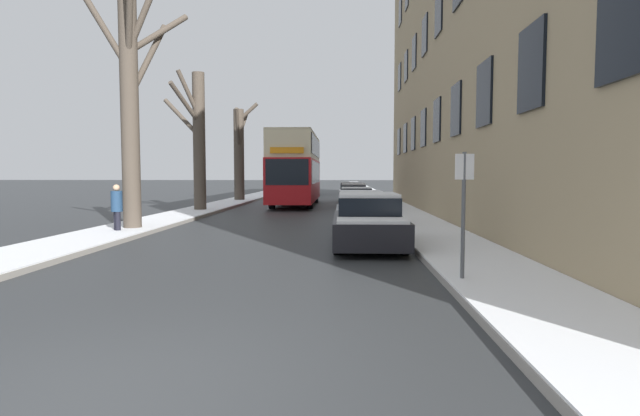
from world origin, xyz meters
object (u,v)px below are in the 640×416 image
(bare_tree_left_0, at_px, (131,102))
(parked_car_4, at_px, (351,192))
(parked_car_3, at_px, (353,196))
(oncoming_van, at_px, (304,181))
(bare_tree_left_1, at_px, (198,139))
(parked_car_1, at_px, (361,210))
(pedestrian_left_sidewalk, at_px, (117,207))
(bare_tree_left_2, at_px, (239,152))
(double_decker_bus, at_px, (296,166))
(street_sign_post, at_px, (463,210))
(parked_car_0, at_px, (368,222))
(parked_car_2, at_px, (356,202))

(bare_tree_left_0, distance_m, parked_car_4, 21.45)
(parked_car_3, bearing_deg, oncoming_van, 103.62)
(bare_tree_left_1, distance_m, parked_car_1, 10.85)
(bare_tree_left_1, bearing_deg, parked_car_1, -39.46)
(bare_tree_left_0, height_order, pedestrian_left_sidewalk, bare_tree_left_0)
(parked_car_4, distance_m, oncoming_van, 13.18)
(bare_tree_left_1, relative_size, pedestrian_left_sidewalk, 4.34)
(bare_tree_left_2, height_order, pedestrian_left_sidewalk, bare_tree_left_2)
(bare_tree_left_2, relative_size, double_decker_bus, 0.66)
(double_decker_bus, xyz_separation_m, parked_car_4, (3.55, 5.14, -1.84))
(bare_tree_left_1, height_order, parked_car_4, bare_tree_left_1)
(oncoming_van, xyz_separation_m, street_sign_post, (5.80, -39.96, 0.10))
(parked_car_3, xyz_separation_m, pedestrian_left_sidewalk, (-7.92, -14.68, 0.25))
(bare_tree_left_2, distance_m, parked_car_4, 8.49)
(bare_tree_left_1, bearing_deg, street_sign_post, -60.37)
(pedestrian_left_sidewalk, bearing_deg, parked_car_4, -61.96)
(double_decker_bus, bearing_deg, bare_tree_left_2, 139.01)
(parked_car_1, xyz_separation_m, parked_car_4, (-0.00, 17.65, 0.02))
(parked_car_0, xyz_separation_m, parked_car_2, (-0.00, 11.05, -0.06))
(parked_car_1, height_order, street_sign_post, street_sign_post)
(double_decker_bus, xyz_separation_m, pedestrian_left_sidewalk, (-4.37, -15.40, -1.58))
(bare_tree_left_2, xyz_separation_m, parked_car_2, (7.88, -10.37, -2.89))
(bare_tree_left_1, height_order, bare_tree_left_2, bare_tree_left_1)
(parked_car_1, distance_m, oncoming_van, 30.38)
(bare_tree_left_2, height_order, parked_car_4, bare_tree_left_2)
(oncoming_van, bearing_deg, parked_car_4, -70.37)
(double_decker_bus, height_order, parked_car_1, double_decker_bus)
(street_sign_post, bearing_deg, double_decker_bus, 102.38)
(bare_tree_left_0, height_order, parked_car_3, bare_tree_left_0)
(bare_tree_left_0, bearing_deg, bare_tree_left_1, 91.88)
(bare_tree_left_2, bearing_deg, double_decker_bus, -40.99)
(bare_tree_left_2, xyz_separation_m, parked_car_3, (7.88, -4.48, -2.85))
(bare_tree_left_0, bearing_deg, bare_tree_left_2, 90.45)
(bare_tree_left_1, relative_size, parked_car_3, 1.58)
(bare_tree_left_0, height_order, street_sign_post, bare_tree_left_0)
(parked_car_1, bearing_deg, parked_car_2, 90.00)
(pedestrian_left_sidewalk, bearing_deg, bare_tree_left_2, -41.00)
(parked_car_2, xyz_separation_m, pedestrian_left_sidewalk, (-7.92, -8.80, 0.28))
(bare_tree_left_0, bearing_deg, street_sign_post, -40.94)
(double_decker_bus, relative_size, parked_car_4, 2.51)
(oncoming_van, height_order, street_sign_post, street_sign_post)
(parked_car_1, bearing_deg, bare_tree_left_0, -165.47)
(parked_car_3, height_order, oncoming_van, oncoming_van)
(bare_tree_left_1, distance_m, oncoming_van, 23.85)
(bare_tree_left_1, relative_size, oncoming_van, 1.39)
(parked_car_4, distance_m, street_sign_post, 27.60)
(parked_car_0, bearing_deg, parked_car_3, 90.00)
(double_decker_bus, relative_size, parked_car_0, 2.37)
(parked_car_3, bearing_deg, bare_tree_left_2, 150.37)
(street_sign_post, bearing_deg, parked_car_1, 97.89)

